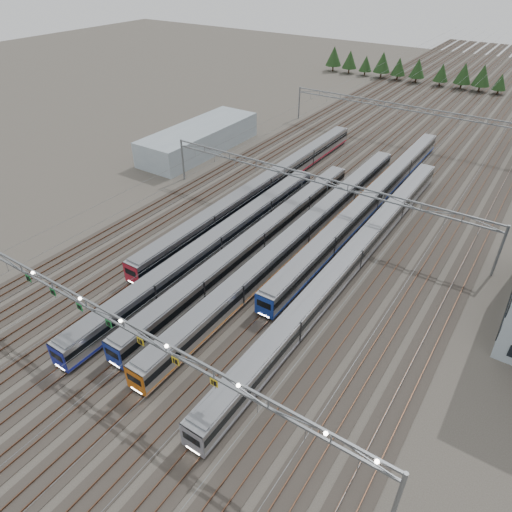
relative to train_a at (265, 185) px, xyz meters
The scene contains 13 objects.
ground 44.35m from the train_a, 75.29° to the right, with size 400.00×400.00×0.00m, color #47423A.
track_bed 58.25m from the train_a, 78.86° to the left, with size 54.00×260.00×5.42m.
train_a is the anchor object (origin of this frame).
train_b 20.85m from the train_a, 77.54° to the right, with size 2.66×53.35×3.46m.
train_c 18.36m from the train_a, 60.65° to the right, with size 2.64×55.05×3.43m.
train_d 17.22m from the train_a, 38.38° to the right, with size 2.64×67.96×3.43m.
train_e 18.78m from the train_a, 16.55° to the left, with size 2.68×66.81×3.49m.
train_f 25.68m from the train_a, 28.80° to the right, with size 2.67×68.36×3.47m.
gantry_near 44.70m from the train_a, 75.39° to the right, with size 56.36×0.61×8.08m.
gantry_mid 12.41m from the train_a, 14.22° to the right, with size 56.36×0.36×8.00m.
gantry_far 43.84m from the train_a, 75.06° to the left, with size 56.36×0.36×8.00m.
west_shed 26.07m from the train_a, 156.06° to the left, with size 10.00×30.00×5.29m, color #8F9FAA.
treeline 95.94m from the train_a, 87.58° to the left, with size 81.20×5.60×7.02m.
Camera 1 is at (29.05, -20.09, 37.95)m, focal length 32.00 mm.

